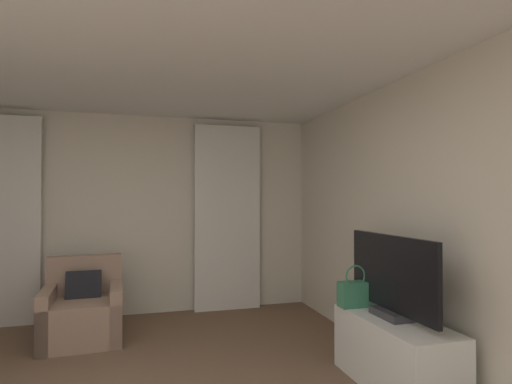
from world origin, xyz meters
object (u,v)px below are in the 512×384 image
tv_flatscreen (391,278)px  handbag_primary (356,293)px  armchair (83,313)px  tv_console (395,354)px

tv_flatscreen → handbag_primary: tv_flatscreen is taller
armchair → tv_console: bearing=-36.6°
tv_console → armchair: bearing=143.4°
armchair → tv_flatscreen: bearing=-36.0°
tv_console → tv_flatscreen: (0.00, 0.04, 0.59)m
handbag_primary → armchair: bearing=148.9°
armchair → handbag_primary: bearing=-31.1°
tv_console → handbag_primary: size_ratio=3.10×
armchair → handbag_primary: size_ratio=2.35×
armchair → tv_console: 3.15m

